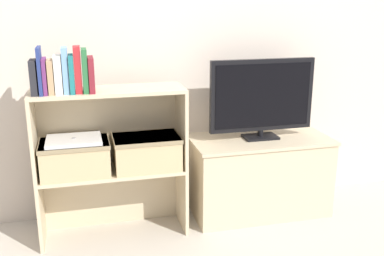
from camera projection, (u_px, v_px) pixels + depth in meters
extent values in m
plane|color=#BCB2A3|center=(198.00, 234.00, 2.76)|extent=(16.00, 16.00, 0.00)
cube|color=beige|center=(180.00, 30.00, 2.86)|extent=(10.00, 0.05, 2.40)
cube|color=#CCB793|center=(258.00, 176.00, 3.01)|extent=(0.89, 0.44, 0.50)
cube|color=#CCB793|center=(260.00, 139.00, 2.93)|extent=(0.91, 0.46, 0.02)
cube|color=black|center=(260.00, 137.00, 2.93)|extent=(0.22, 0.14, 0.01)
cylinder|color=black|center=(260.00, 133.00, 2.92)|extent=(0.04, 0.04, 0.04)
cube|color=black|center=(262.00, 95.00, 2.85)|extent=(0.69, 0.03, 0.46)
cube|color=black|center=(263.00, 96.00, 2.83)|extent=(0.63, 0.00, 0.40)
cube|color=#CCB793|center=(41.00, 209.00, 2.62)|extent=(0.02, 0.30, 0.42)
cube|color=#CCB793|center=(182.00, 194.00, 2.82)|extent=(0.02, 0.30, 0.42)
cube|color=#CCB793|center=(112.00, 192.00, 2.85)|extent=(0.83, 0.02, 0.42)
cube|color=#CCB793|center=(112.00, 171.00, 2.67)|extent=(0.83, 0.30, 0.02)
cube|color=#CCB793|center=(33.00, 136.00, 2.50)|extent=(0.02, 0.30, 0.49)
cube|color=#CCB793|center=(181.00, 126.00, 2.70)|extent=(0.02, 0.30, 0.49)
cube|color=#CCB793|center=(108.00, 124.00, 2.73)|extent=(0.83, 0.02, 0.49)
cube|color=#CCB793|center=(108.00, 91.00, 2.53)|extent=(0.83, 0.30, 0.02)
cube|color=#232328|center=(34.00, 77.00, 2.37)|extent=(0.03, 0.13, 0.18)
cube|color=navy|center=(40.00, 71.00, 2.37)|extent=(0.02, 0.15, 0.25)
cube|color=#6B2D66|center=(45.00, 76.00, 2.38)|extent=(0.02, 0.13, 0.19)
cube|color=tan|center=(51.00, 77.00, 2.39)|extent=(0.03, 0.12, 0.18)
cube|color=silver|center=(58.00, 74.00, 2.40)|extent=(0.04, 0.13, 0.20)
cube|color=#709ECC|center=(65.00, 70.00, 2.40)|extent=(0.03, 0.12, 0.24)
cube|color=#1E7075|center=(72.00, 74.00, 2.42)|extent=(0.02, 0.14, 0.20)
cube|color=#B22328|center=(78.00, 70.00, 2.42)|extent=(0.04, 0.12, 0.25)
cube|color=#286638|center=(85.00, 71.00, 2.43)|extent=(0.03, 0.14, 0.24)
cube|color=maroon|center=(91.00, 74.00, 2.44)|extent=(0.03, 0.16, 0.19)
cube|color=tan|center=(75.00, 158.00, 2.58)|extent=(0.38, 0.26, 0.20)
cube|color=#917E5B|center=(74.00, 144.00, 2.55)|extent=(0.39, 0.27, 0.02)
cube|color=tan|center=(147.00, 152.00, 2.67)|extent=(0.38, 0.26, 0.20)
cube|color=#917E5B|center=(146.00, 138.00, 2.65)|extent=(0.39, 0.27, 0.02)
cube|color=white|center=(74.00, 140.00, 2.55)|extent=(0.31, 0.24, 0.02)
cylinder|color=#99999E|center=(74.00, 138.00, 2.54)|extent=(0.02, 0.02, 0.00)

